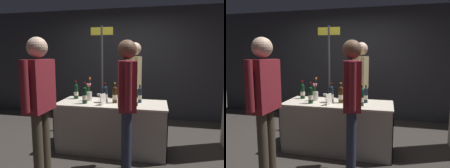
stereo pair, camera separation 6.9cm
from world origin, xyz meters
TOP-DOWN VIEW (x-y plane):
  - ground_plane at (0.00, 0.00)m, footprint 12.00×12.00m
  - back_partition at (0.00, 1.89)m, footprint 7.49×0.12m
  - tasting_table at (0.00, 0.00)m, footprint 1.73×0.70m
  - featured_wine_bottle at (0.05, -0.02)m, footprint 0.08×0.08m
  - display_bottle_0 at (-0.11, -0.03)m, footprint 0.08×0.08m
  - display_bottle_1 at (0.43, 0.09)m, footprint 0.07×0.07m
  - display_bottle_2 at (0.39, -0.13)m, footprint 0.07×0.07m
  - display_bottle_3 at (-0.67, 0.15)m, footprint 0.08×0.08m
  - display_bottle_4 at (-0.41, -0.16)m, footprint 0.08×0.08m
  - wine_glass_near_vendor at (-0.21, -0.02)m, footprint 0.07×0.07m
  - flower_vase at (-0.41, 0.06)m, footprint 0.10×0.10m
  - brochure_stand at (-0.10, -0.18)m, footprint 0.07×0.16m
  - vendor_presenter at (0.27, 0.75)m, footprint 0.25×0.65m
  - taster_foreground_right at (0.33, -0.66)m, footprint 0.29×0.55m
  - taster_foreground_left at (-0.68, -1.00)m, footprint 0.24×0.59m
  - booth_signpost at (-0.41, 0.92)m, footprint 0.46×0.04m

SIDE VIEW (x-z plane):
  - ground_plane at x=0.00m, z-range 0.00..0.00m
  - tasting_table at x=0.00m, z-range 0.15..0.93m
  - brochure_stand at x=-0.10m, z-range 0.79..0.96m
  - wine_glass_near_vendor at x=-0.21m, z-range 0.82..0.95m
  - flower_vase at x=-0.41m, z-range 0.70..1.09m
  - display_bottle_1 at x=0.43m, z-range 0.76..1.06m
  - display_bottle_3 at x=-0.67m, z-range 0.77..1.08m
  - display_bottle_2 at x=0.39m, z-range 0.76..1.09m
  - featured_wine_bottle at x=0.05m, z-range 0.76..1.09m
  - display_bottle_0 at x=-0.11m, z-range 0.77..1.09m
  - display_bottle_4 at x=-0.41m, z-range 0.76..1.10m
  - taster_foreground_right at x=0.33m, z-range 0.18..1.91m
  - taster_foreground_left at x=-0.68m, z-range 0.19..1.94m
  - vendor_presenter at x=0.27m, z-range 0.20..1.98m
  - booth_signpost at x=-0.41m, z-range 0.20..2.33m
  - back_partition at x=0.00m, z-range 0.00..2.64m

